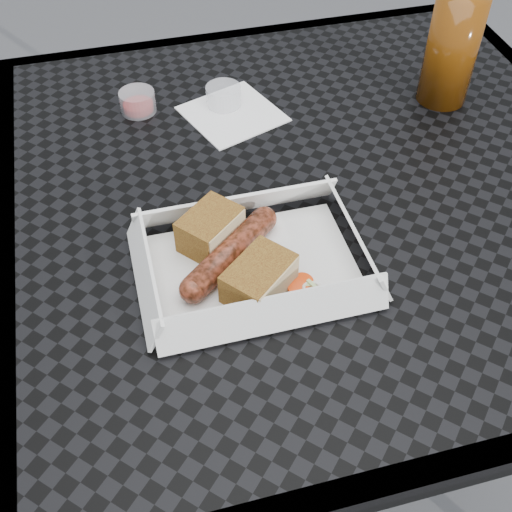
# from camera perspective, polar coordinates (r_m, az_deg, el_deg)

# --- Properties ---
(ground) EXTENTS (60.00, 60.00, 0.00)m
(ground) POSITION_cam_1_polar(r_m,az_deg,el_deg) (1.42, 3.47, -16.76)
(ground) COLOR #505052
(ground) RESTS_ON ground
(patio_table) EXTENTS (0.80, 0.80, 0.74)m
(patio_table) POSITION_cam_1_polar(r_m,az_deg,el_deg) (0.87, 5.43, 3.06)
(patio_table) COLOR black
(patio_table) RESTS_ON ground
(food_tray) EXTENTS (0.22, 0.15, 0.00)m
(food_tray) POSITION_cam_1_polar(r_m,az_deg,el_deg) (0.70, -0.21, -0.97)
(food_tray) COLOR white
(food_tray) RESTS_ON patio_table
(bratwurst) EXTENTS (0.13, 0.11, 0.03)m
(bratwurst) POSITION_cam_1_polar(r_m,az_deg,el_deg) (0.70, -2.30, 0.30)
(bratwurst) COLOR maroon
(bratwurst) RESTS_ON food_tray
(bread_near) EXTENTS (0.08, 0.08, 0.04)m
(bread_near) POSITION_cam_1_polar(r_m,az_deg,el_deg) (0.71, -4.09, 2.38)
(bread_near) COLOR brown
(bread_near) RESTS_ON food_tray
(bread_far) EXTENTS (0.09, 0.09, 0.04)m
(bread_far) POSITION_cam_1_polar(r_m,az_deg,el_deg) (0.67, 0.26, -2.00)
(bread_far) COLOR brown
(bread_far) RESTS_ON food_tray
(veg_garnish) EXTENTS (0.03, 0.03, 0.00)m
(veg_garnish) POSITION_cam_1_polar(r_m,az_deg,el_deg) (0.68, 4.85, -2.92)
(veg_garnish) COLOR #EB3C0A
(veg_garnish) RESTS_ON food_tray
(napkin) EXTENTS (0.15, 0.15, 0.00)m
(napkin) POSITION_cam_1_polar(r_m,az_deg,el_deg) (0.93, -2.11, 12.51)
(napkin) COLOR white
(napkin) RESTS_ON patio_table
(condiment_cup_sauce) EXTENTS (0.05, 0.05, 0.03)m
(condiment_cup_sauce) POSITION_cam_1_polar(r_m,az_deg,el_deg) (0.94, -10.48, 13.34)
(condiment_cup_sauce) COLOR maroon
(condiment_cup_sauce) RESTS_ON patio_table
(condiment_cup_empty) EXTENTS (0.05, 0.05, 0.03)m
(condiment_cup_empty) POSITION_cam_1_polar(r_m,az_deg,el_deg) (0.94, -2.90, 14.00)
(condiment_cup_empty) COLOR silver
(condiment_cup_empty) RESTS_ON patio_table
(drink_glass) EXTENTS (0.07, 0.07, 0.15)m
(drink_glass) POSITION_cam_1_polar(r_m,az_deg,el_deg) (0.96, 17.00, 17.16)
(drink_glass) COLOR #562A07
(drink_glass) RESTS_ON patio_table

